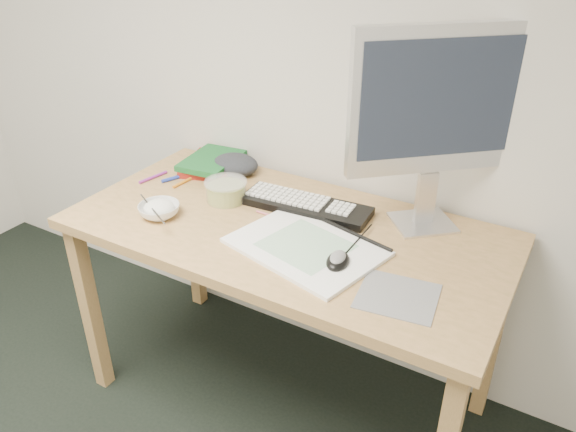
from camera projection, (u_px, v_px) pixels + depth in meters
The scene contains 18 objects.
desk at pixel (286, 248), 1.83m from camera, with size 1.40×0.70×0.75m.
mousepad at pixel (398, 296), 1.47m from camera, with size 0.20×0.19×0.00m, color slate.
sketchpad at pixel (306, 247), 1.67m from camera, with size 0.43×0.31×0.01m, color white.
keyboard at pixel (306, 206), 1.88m from camera, with size 0.44×0.14×0.03m, color black.
monitor at pixel (438, 107), 1.61m from camera, with size 0.42×0.38×0.62m.
mouse at pixel (338, 258), 1.58m from camera, with size 0.06×0.10×0.03m, color black.
rice_bowl at pixel (159, 210), 1.84m from camera, with size 0.13×0.13×0.04m, color white.
chopsticks at pixel (152, 209), 1.80m from camera, with size 0.02×0.02×0.22m, color silver.
fruit_tub at pixel (226, 191), 1.93m from camera, with size 0.15×0.15×0.07m, color #E7DB51.
book_red at pixel (212, 164), 2.18m from camera, with size 0.19×0.25×0.03m, color maroon.
book_green at pixel (212, 160), 2.15m from camera, with size 0.18×0.25×0.02m, color #175C27.
cloth_lump at pixel (235, 165), 2.13m from camera, with size 0.15×0.13×0.06m, color #23262A.
pencil_pink at pixel (280, 219), 1.83m from camera, with size 0.01×0.01×0.19m, color #CE6777.
pencil_tan at pixel (318, 220), 1.82m from camera, with size 0.01×0.01×0.17m, color tan.
pencil_black at pixel (326, 219), 1.82m from camera, with size 0.01×0.01×0.17m, color black.
marker_blue at pixel (179, 176), 2.10m from camera, with size 0.01×0.01×0.14m, color #2138B7.
marker_orange at pixel (185, 182), 2.06m from camera, with size 0.01×0.01×0.11m, color orange.
marker_purple at pixel (153, 177), 2.10m from camera, with size 0.01×0.01×0.12m, color purple.
Camera 1 is at (1.00, 0.10, 1.65)m, focal length 35.00 mm.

